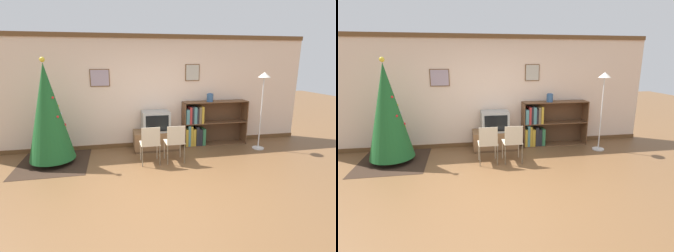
{
  "view_description": "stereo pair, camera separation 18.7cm",
  "coord_description": "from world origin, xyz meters",
  "views": [
    {
      "loc": [
        -0.77,
        -3.87,
        2.14
      ],
      "look_at": [
        0.31,
        1.35,
        0.77
      ],
      "focal_mm": 28.0,
      "sensor_mm": 36.0,
      "label": 1
    },
    {
      "loc": [
        -0.59,
        -3.9,
        2.14
      ],
      "look_at": [
        0.31,
        1.35,
        0.77
      ],
      "focal_mm": 28.0,
      "sensor_mm": 36.0,
      "label": 2
    }
  ],
  "objects": [
    {
      "name": "folding_chair_right",
      "position": [
        0.43,
        1.21,
        0.47
      ],
      "size": [
        0.4,
        0.4,
        0.82
      ],
      "color": "beige",
      "rests_on": "ground_plane"
    },
    {
      "name": "folding_chair_left",
      "position": [
        -0.09,
        1.21,
        0.47
      ],
      "size": [
        0.4,
        0.4,
        0.82
      ],
      "color": "beige",
      "rests_on": "ground_plane"
    },
    {
      "name": "christmas_tree",
      "position": [
        -2.09,
        1.68,
        1.09
      ],
      "size": [
        0.91,
        0.91,
        2.17
      ],
      "color": "maroon",
      "rests_on": "area_rug"
    },
    {
      "name": "ground_plane",
      "position": [
        0.0,
        0.0,
        0.0
      ],
      "size": [
        24.0,
        24.0,
        0.0
      ],
      "primitive_type": "plane",
      "color": "brown"
    },
    {
      "name": "standing_lamp",
      "position": [
        2.64,
        1.67,
        1.42
      ],
      "size": [
        0.28,
        0.28,
        1.85
      ],
      "color": "silver",
      "rests_on": "ground_plane"
    },
    {
      "name": "area_rug",
      "position": [
        -2.09,
        1.68,
        0.0
      ],
      "size": [
        1.42,
        1.51,
        0.01
      ],
      "color": "#332319",
      "rests_on": "ground_plane"
    },
    {
      "name": "bookshelf",
      "position": [
        1.39,
        2.24,
        0.52
      ],
      "size": [
        1.65,
        0.36,
        1.11
      ],
      "color": "brown",
      "rests_on": "ground_plane"
    },
    {
      "name": "tv_console",
      "position": [
        0.17,
        2.14,
        0.23
      ],
      "size": [
        1.06,
        0.55,
        0.46
      ],
      "color": "brown",
      "rests_on": "ground_plane"
    },
    {
      "name": "wall_back",
      "position": [
        -0.0,
        2.48,
        1.35
      ],
      "size": [
        8.22,
        0.11,
        2.7
      ],
      "color": "beige",
      "rests_on": "ground_plane"
    },
    {
      "name": "vase",
      "position": [
        1.54,
        2.21,
        1.22
      ],
      "size": [
        0.16,
        0.16,
        0.21
      ],
      "color": "#335684",
      "rests_on": "bookshelf"
    },
    {
      "name": "television",
      "position": [
        0.17,
        2.14,
        0.7
      ],
      "size": [
        0.65,
        0.5,
        0.48
      ],
      "color": "#9E9E99",
      "rests_on": "tv_console"
    }
  ]
}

